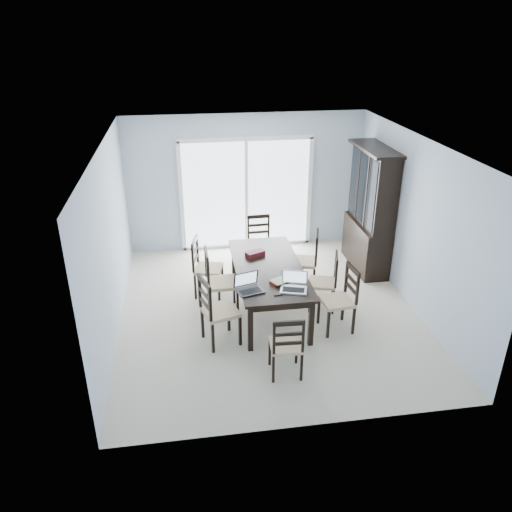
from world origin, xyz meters
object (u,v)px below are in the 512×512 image
Objects in this scene: chair_left_near at (213,304)px; chair_end_far at (259,236)px; laptop_dark at (250,288)px; cell_phone at (278,295)px; dining_table at (268,271)px; china_hutch at (370,211)px; chair_left_far at (202,261)px; chair_end_near at (287,341)px; chair_left_mid at (215,275)px; hot_tub at (202,209)px; chair_right_mid at (329,276)px; chair_right_near at (344,292)px; laptop_silver at (294,287)px; chair_right_far at (309,254)px; game_box at (255,253)px.

chair_left_near is 1.07× the size of chair_end_far.
chair_left_near is 0.55m from laptop_dark.
dining_table is at bearing 82.68° from cell_phone.
chair_left_far is (-2.99, -0.58, -0.47)m from china_hutch.
china_hutch is at bearing 57.01° from chair_end_near.
chair_end_near is at bearing 22.42° from chair_left_mid.
hot_tub is (-0.76, 5.01, -0.05)m from chair_end_near.
dining_table is 0.93m from chair_right_mid.
chair_end_far is (-1.91, 0.31, -0.49)m from china_hutch.
chair_end_far is (-0.87, 2.22, -0.02)m from chair_right_near.
cell_phone is at bearing -142.46° from laptop_silver.
chair_left_mid is (-2.82, -1.17, -0.44)m from china_hutch.
china_hutch is 3.11m from laptop_dark.
chair_right_far is 0.59× the size of hot_tub.
dining_table is at bearing -76.38° from hot_tub.
china_hutch is 1.12× the size of hot_tub.
chair_end_near is at bearing 26.62° from chair_left_near.
cell_phone is (-0.82, -1.48, 0.14)m from chair_right_far.
chair_left_far is at bearing 97.27° from laptop_dark.
dining_table is at bearing 122.92° from laptop_silver.
game_box is at bearing 116.29° from chair_left_mid.
chair_right_mid reaches higher than dining_table.
dining_table is at bearing 101.26° from chair_right_mid.
chair_end_far reaches higher than chair_end_near.
laptop_silver reaches higher than laptop_dark.
hot_tub is (-2.84, 2.13, -0.57)m from china_hutch.
cell_phone is at bearing 84.54° from chair_end_far.
dining_table is 1.00× the size of china_hutch.
laptop_dark reaches higher than game_box.
chair_right_mid is at bearing 114.27° from chair_end_far.
chair_right_mid reaches higher than game_box.
chair_end_near reaches higher than laptop_dark.
laptop_dark is 1.40× the size of game_box.
hot_tub is (-0.44, 4.09, -0.31)m from laptop_dark.
chair_right_far is 2.82× the size of laptop_dark.
chair_right_far reaches higher than chair_end_near.
china_hutch reaches higher than laptop_dark.
game_box is at bearing 123.96° from laptop_silver.
china_hutch is 5.37× the size of laptop_dark.
cell_phone is (0.77, -0.93, 0.12)m from chair_left_mid.
chair_left_near is 11.10× the size of cell_phone.
china_hutch is at bearing 40.16° from cell_phone.
laptop_dark is at bearing 131.69° from chair_right_mid.
china_hutch is 2.72m from laptop_silver.
laptop_silver is 0.26m from cell_phone.
chair_right_mid is (1.89, -0.74, -0.04)m from chair_left_far.
chair_right_near reaches higher than chair_end_far.
laptop_dark is 3.83× the size of cell_phone.
chair_left_near is 1.21m from chair_end_near.
chair_end_far reaches higher than dining_table.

